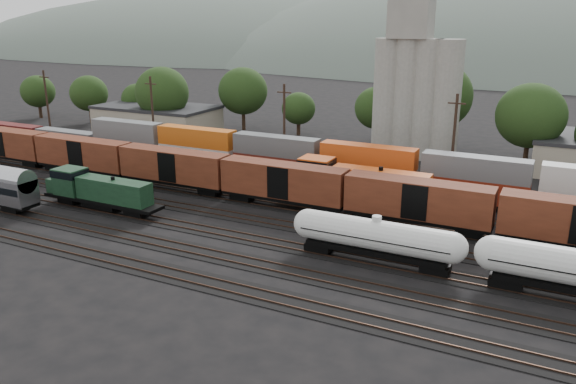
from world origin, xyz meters
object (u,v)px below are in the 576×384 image
at_px(green_locomotive, 96,190).
at_px(orange_locomotive, 354,181).
at_px(tank_car_a, 376,237).
at_px(grain_silo, 415,84).

relative_size(green_locomotive, orange_locomotive, 0.82).
distance_m(green_locomotive, orange_locomotive, 29.55).
distance_m(tank_car_a, grain_silo, 42.56).
bearing_deg(tank_car_a, grain_silo, 100.13).
bearing_deg(tank_car_a, green_locomotive, -180.00).
relative_size(green_locomotive, grain_silo, 0.54).
bearing_deg(green_locomotive, tank_car_a, 0.00).
xyz_separation_m(green_locomotive, grain_silo, (25.66, 41.00, 8.89)).
bearing_deg(grain_silo, tank_car_a, -79.87).
bearing_deg(grain_silo, orange_locomotive, -90.45).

